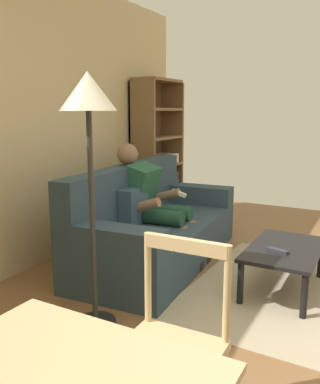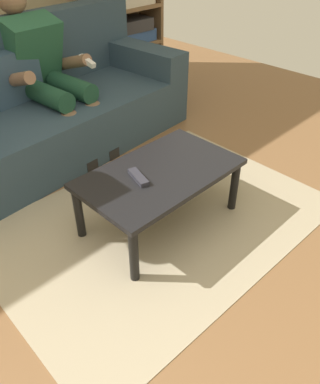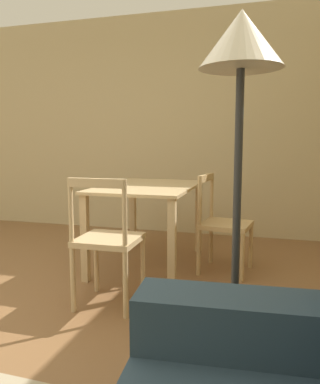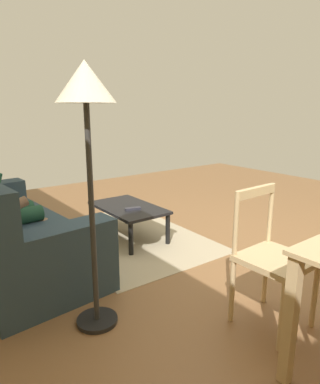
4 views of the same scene
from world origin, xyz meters
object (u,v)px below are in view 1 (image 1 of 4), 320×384
object	(u,v)px
couch	(153,228)
floor_lamp	(89,116)
coffee_table	(285,253)
tv_remote	(278,251)
bookshelf	(157,165)
person_lounging	(151,201)
dining_chair_facing_couch	(169,353)

from	to	relation	value
couch	floor_lamp	size ratio (longest dim) A/B	1.29
coffee_table	tv_remote	world-z (taller)	tv_remote
tv_remote	bookshelf	bearing A→B (deg)	-112.57
tv_remote	bookshelf	xyz separation A→B (m)	(1.59, 1.99, 0.38)
person_lounging	dining_chair_facing_couch	size ratio (longest dim) A/B	1.24
person_lounging	coffee_table	distance (m)	1.37
person_lounging	bookshelf	size ratio (longest dim) A/B	0.62
tv_remote	dining_chair_facing_couch	bearing A→B (deg)	14.62
person_lounging	tv_remote	xyz separation A→B (m)	(-0.25, -1.31, -0.21)
coffee_table	person_lounging	bearing A→B (deg)	85.07
tv_remote	floor_lamp	bearing A→B (deg)	-26.54
couch	tv_remote	world-z (taller)	couch
coffee_table	dining_chair_facing_couch	xyz separation A→B (m)	(-1.91, 0.07, 0.15)
couch	person_lounging	xyz separation A→B (m)	(0.04, 0.05, 0.26)
bookshelf	dining_chair_facing_couch	bearing A→B (deg)	-149.99
couch	tv_remote	size ratio (longest dim) A/B	12.89
tv_remote	dining_chair_facing_couch	world-z (taller)	dining_chair_facing_couch
dining_chair_facing_couch	couch	bearing A→B (deg)	31.54
dining_chair_facing_couch	floor_lamp	bearing A→B (deg)	53.37
couch	person_lounging	size ratio (longest dim) A/B	1.91
couch	tv_remote	bearing A→B (deg)	-99.58
person_lounging	tv_remote	size ratio (longest dim) A/B	6.76
tv_remote	bookshelf	distance (m)	2.57
couch	tv_remote	xyz separation A→B (m)	(-0.21, -1.26, 0.05)
couch	person_lounging	bearing A→B (deg)	49.31
couch	coffee_table	distance (m)	1.29
bookshelf	dining_chair_facing_couch	distance (m)	3.89
coffee_table	tv_remote	bearing A→B (deg)	168.59
couch	coffee_table	size ratio (longest dim) A/B	2.40
dining_chair_facing_couch	floor_lamp	size ratio (longest dim) A/B	0.54
dining_chair_facing_couch	floor_lamp	distance (m)	1.52
tv_remote	bookshelf	world-z (taller)	bookshelf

